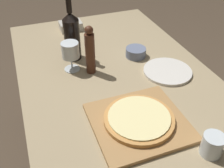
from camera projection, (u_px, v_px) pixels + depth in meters
name	position (u px, v px, depth m)	size (l,w,h in m)	color
ground_plane	(116.00, 164.00, 1.75)	(12.00, 12.00, 0.00)	#4C3D2D
dining_table	(117.00, 88.00, 1.36)	(0.94, 1.54, 0.72)	#9E8966
cutting_board	(139.00, 122.00, 1.04)	(0.37, 0.35, 0.02)	#A87A47
pizza	(139.00, 118.00, 1.03)	(0.28, 0.28, 0.02)	#C68947
wine_bottle	(72.00, 35.00, 1.36)	(0.08, 0.08, 0.35)	black
pepper_mill	(90.00, 51.00, 1.27)	(0.05, 0.05, 0.25)	#4C2819
wine_glass	(70.00, 51.00, 1.29)	(0.09, 0.09, 0.15)	silver
small_bowl	(136.00, 52.00, 1.44)	(0.11, 0.11, 0.05)	slate
drinking_tumbler	(212.00, 145.00, 0.91)	(0.08, 0.08, 0.08)	silver
dinner_plate	(168.00, 71.00, 1.33)	(0.24, 0.24, 0.01)	silver
food_container	(71.00, 26.00, 1.71)	(0.14, 0.10, 0.05)	#BCB7AD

